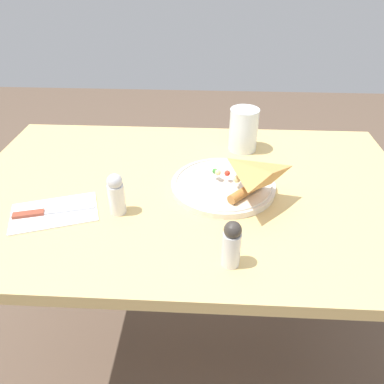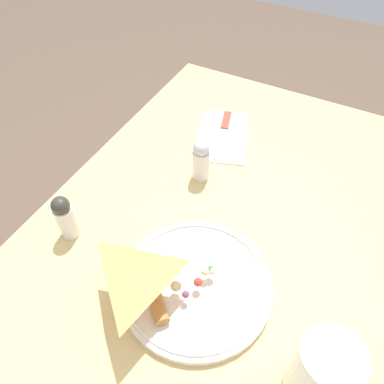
{
  "view_description": "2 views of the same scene",
  "coord_description": "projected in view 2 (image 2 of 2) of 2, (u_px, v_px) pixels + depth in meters",
  "views": [
    {
      "loc": [
        0.05,
        -0.81,
        1.28
      ],
      "look_at": [
        0.01,
        -0.08,
        0.79
      ],
      "focal_mm": 35.0,
      "sensor_mm": 36.0,
      "label": 1
    },
    {
      "loc": [
        0.37,
        0.14,
        1.36
      ],
      "look_at": [
        -0.06,
        -0.08,
        0.82
      ],
      "focal_mm": 35.0,
      "sensor_mm": 36.0,
      "label": 2
    }
  ],
  "objects": [
    {
      "name": "napkin_folded",
      "position": [
        223.0,
        136.0,
        0.93
      ],
      "size": [
        0.22,
        0.18,
        0.0
      ],
      "rotation": [
        0.0,
        0.0,
        0.34
      ],
      "color": "white",
      "rests_on": "dining_table"
    },
    {
      "name": "dining_table",
      "position": [
        215.0,
        278.0,
        0.8
      ],
      "size": [
        1.16,
        0.74,
        0.75
      ],
      "color": "#DBB770",
      "rests_on": "ground_plane"
    },
    {
      "name": "milk_glass",
      "position": [
        322.0,
        372.0,
        0.51
      ],
      "size": [
        0.09,
        0.09,
        0.13
      ],
      "color": "white",
      "rests_on": "dining_table"
    },
    {
      "name": "ground_plane",
      "position": [
        206.0,
        370.0,
        1.28
      ],
      "size": [
        6.0,
        6.0,
        0.0
      ],
      "primitive_type": "plane",
      "color": "brown"
    },
    {
      "name": "plate_pizza",
      "position": [
        193.0,
        283.0,
        0.65
      ],
      "size": [
        0.27,
        0.27,
        0.05
      ],
      "color": "silver",
      "rests_on": "dining_table"
    },
    {
      "name": "salt_shaker",
      "position": [
        201.0,
        160.0,
        0.81
      ],
      "size": [
        0.04,
        0.04,
        0.1
      ],
      "color": "silver",
      "rests_on": "dining_table"
    },
    {
      "name": "pepper_shaker",
      "position": [
        65.0,
        217.0,
        0.7
      ],
      "size": [
        0.04,
        0.04,
        0.1
      ],
      "color": "silver",
      "rests_on": "dining_table"
    },
    {
      "name": "butter_knife",
      "position": [
        223.0,
        132.0,
        0.94
      ],
      "size": [
        0.19,
        0.07,
        0.01
      ],
      "rotation": [
        0.0,
        0.0,
        0.28
      ],
      "color": "#99422D",
      "rests_on": "napkin_folded"
    }
  ]
}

